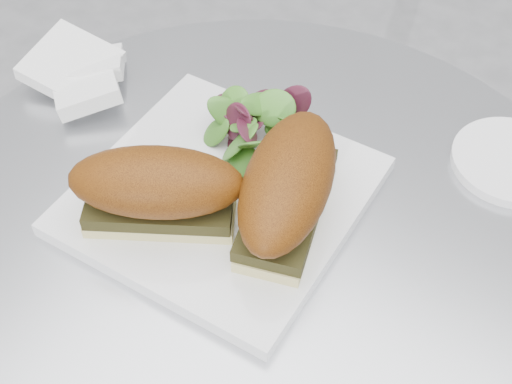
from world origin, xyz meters
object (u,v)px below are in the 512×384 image
at_px(plate, 221,196).
at_px(saucer, 511,161).
at_px(sandwich_left, 157,189).
at_px(sandwich_right, 288,187).

distance_m(plate, saucer, 0.30).
distance_m(sandwich_left, saucer, 0.37).
relative_size(sandwich_left, sandwich_right, 0.92).
bearing_deg(sandwich_right, saucer, 125.63).
bearing_deg(plate, sandwich_right, 5.60).
relative_size(plate, sandwich_left, 1.48).
height_order(sandwich_right, saucer, sandwich_right).
distance_m(sandwich_left, sandwich_right, 0.12).
relative_size(plate, sandwich_right, 1.36).
height_order(plate, saucer, plate).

